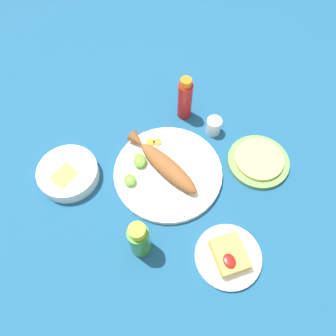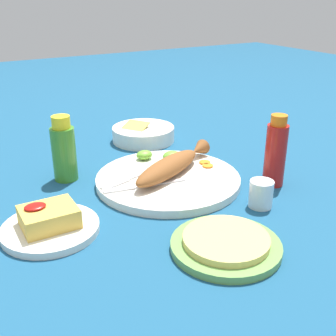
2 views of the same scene
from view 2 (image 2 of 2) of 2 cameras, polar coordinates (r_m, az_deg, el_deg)
ground_plane at (r=0.97m, az=0.00°, el=-2.06°), size 4.00×4.00×0.00m
main_plate at (r=0.97m, az=0.00°, el=-1.58°), size 0.33×0.33×0.02m
fried_fish at (r=0.97m, az=0.54°, el=0.41°), size 0.27×0.17×0.04m
fork_near at (r=0.91m, az=-3.91°, el=-2.49°), size 0.18×0.05×0.00m
fork_far at (r=0.95m, az=-5.09°, el=-1.37°), size 0.18×0.06×0.00m
carrot_slice_near at (r=1.04m, az=4.99°, el=0.75°), size 0.03×0.03×0.00m
carrot_slice_mid at (r=1.02m, az=5.34°, el=0.33°), size 0.03×0.03×0.00m
carrot_slice_far at (r=1.05m, az=1.57°, el=1.20°), size 0.03×0.03×0.00m
carrot_slice_extra at (r=1.06m, az=1.34°, el=1.29°), size 0.02×0.02×0.00m
lime_wedge_main at (r=1.04m, az=0.54°, el=1.60°), size 0.05×0.04×0.03m
lime_wedge_side at (r=1.06m, az=-3.46°, el=1.72°), size 0.04×0.04×0.02m
hot_sauce_bottle_red at (r=0.97m, az=14.36°, el=2.04°), size 0.05×0.05×0.16m
hot_sauce_bottle_green at (r=1.00m, az=-13.93°, el=2.30°), size 0.06×0.06×0.15m
salt_cup at (r=0.88m, az=12.46°, el=-3.65°), size 0.05×0.05×0.06m
side_plate_fries at (r=0.81m, az=-15.62°, el=-7.92°), size 0.18×0.18×0.01m
fries_pile at (r=0.80m, az=-15.87°, el=-6.34°), size 0.10×0.08×0.04m
guacamole_bowl at (r=1.24m, az=-3.37°, el=4.76°), size 0.18×0.18×0.06m
tortilla_plate at (r=0.74m, az=7.82°, el=-10.42°), size 0.19×0.19×0.01m
tortilla_stack at (r=0.73m, az=7.87°, el=-9.58°), size 0.15×0.15×0.01m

